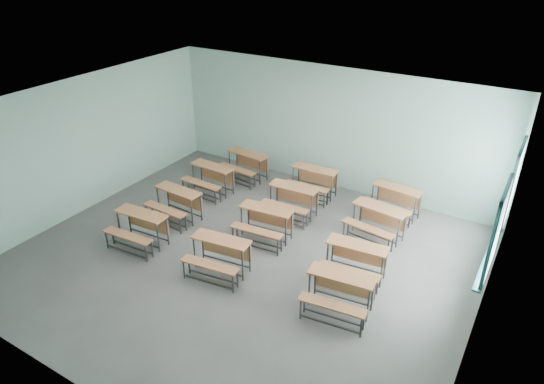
{
  "coord_description": "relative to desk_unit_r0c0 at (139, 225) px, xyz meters",
  "views": [
    {
      "loc": [
        4.79,
        -6.83,
        5.95
      ],
      "look_at": [
        -0.05,
        1.2,
        1.0
      ],
      "focal_mm": 32.0,
      "sensor_mm": 36.0,
      "label": 1
    }
  ],
  "objects": [
    {
      "name": "desk_unit_r3c2",
      "position": [
        4.29,
        3.99,
        0.0
      ],
      "size": [
        1.26,
        0.92,
        0.73
      ],
      "rotation": [
        0.0,
        0.0,
        -0.12
      ],
      "color": "#AF6A3F",
      "rests_on": "ground"
    },
    {
      "name": "room",
      "position": [
        2.3,
        0.77,
        1.11
      ],
      "size": [
        9.04,
        8.04,
        3.24
      ],
      "color": "slate",
      "rests_on": "ground"
    },
    {
      "name": "desk_unit_r2c2",
      "position": [
        4.27,
        2.87,
        0.0
      ],
      "size": [
        1.27,
        0.94,
        0.73
      ],
      "rotation": [
        0.0,
        0.0,
        -0.14
      ],
      "color": "#AF6A3F",
      "rests_on": "ground"
    },
    {
      "name": "desk_unit_r2c1",
      "position": [
        2.2,
        2.77,
        0.0
      ],
      "size": [
        1.2,
        0.83,
        0.73
      ],
      "rotation": [
        0.0,
        0.0,
        0.04
      ],
      "color": "#AF6A3F",
      "rests_on": "ground"
    },
    {
      "name": "desk_unit_r1c2",
      "position": [
        4.43,
        1.27,
        0.0
      ],
      "size": [
        1.24,
        0.89,
        0.73
      ],
      "rotation": [
        0.0,
        0.0,
        0.09
      ],
      "color": "#AF6A3F",
      "rests_on": "ground"
    },
    {
      "name": "desk_unit_r3c0",
      "position": [
        0.14,
        3.87,
        0.0
      ],
      "size": [
        1.25,
        0.91,
        0.73
      ],
      "rotation": [
        0.0,
        0.0,
        -0.11
      ],
      "color": "#AF6A3F",
      "rests_on": "ground"
    },
    {
      "name": "desk_unit_r1c0",
      "position": [
        -0.05,
        1.24,
        0.0
      ],
      "size": [
        1.21,
        0.85,
        0.73
      ],
      "rotation": [
        0.0,
        0.0,
        -0.05
      ],
      "color": "#AF6A3F",
      "rests_on": "ground"
    },
    {
      "name": "desk_unit_r2c0",
      "position": [
        -0.18,
        2.71,
        0.0
      ],
      "size": [
        1.21,
        0.84,
        0.73
      ],
      "rotation": [
        0.0,
        0.0,
        -0.05
      ],
      "color": "#AF6A3F",
      "rests_on": "ground"
    },
    {
      "name": "desk_unit_r0c1",
      "position": [
        2.07,
        0.07,
        0.0
      ],
      "size": [
        1.27,
        0.93,
        0.73
      ],
      "rotation": [
        0.0,
        0.0,
        0.13
      ],
      "color": "#AF6A3F",
      "rests_on": "ground"
    },
    {
      "name": "desk_unit_r3c1",
      "position": [
        2.17,
        3.94,
        0.0
      ],
      "size": [
        1.19,
        0.81,
        0.73
      ],
      "rotation": [
        0.0,
        0.0,
        0.02
      ],
      "color": "#AF6A3F",
      "rests_on": "ground"
    },
    {
      "name": "desk_unit_r1c1",
      "position": [
        2.19,
        1.56,
        0.0
      ],
      "size": [
        1.24,
        0.89,
        0.73
      ],
      "rotation": [
        0.0,
        0.0,
        0.09
      ],
      "color": "#AF6A3F",
      "rests_on": "ground"
    },
    {
      "name": "desk_unit_r0c0",
      "position": [
        0.0,
        0.0,
        0.0
      ],
      "size": [
        1.22,
        0.86,
        0.73
      ],
      "rotation": [
        0.0,
        0.0,
        0.06
      ],
      "color": "#AF6A3F",
      "rests_on": "ground"
    },
    {
      "name": "desk_unit_r0c2",
      "position": [
        4.56,
        0.24,
        0.0
      ],
      "size": [
        1.26,
        0.91,
        0.73
      ],
      "rotation": [
        0.0,
        0.0,
        0.11
      ],
      "color": "#AF6A3F",
      "rests_on": "ground"
    }
  ]
}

